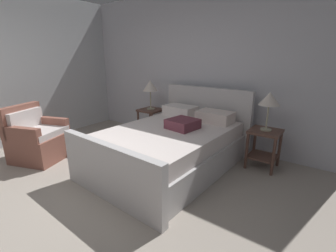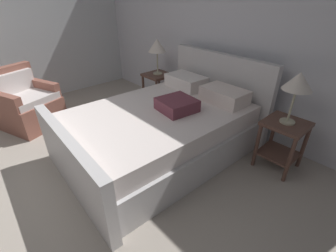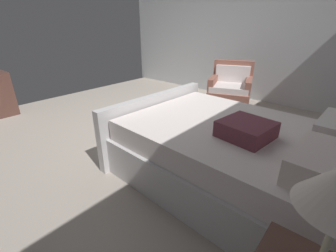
{
  "view_description": "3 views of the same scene",
  "coord_description": "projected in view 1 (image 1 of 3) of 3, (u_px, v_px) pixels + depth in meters",
  "views": [
    {
      "loc": [
        2.33,
        -1.12,
        1.65
      ],
      "look_at": [
        0.79,
        0.97,
        0.88
      ],
      "focal_mm": 24.95,
      "sensor_mm": 36.0,
      "label": 1
    },
    {
      "loc": [
        2.33,
        -0.08,
        1.84
      ],
      "look_at": [
        0.81,
        1.3,
        0.67
      ],
      "focal_mm": 25.03,
      "sensor_mm": 36.0,
      "label": 2
    },
    {
      "loc": [
        2.33,
        2.35,
        1.52
      ],
      "look_at": [
        0.84,
        1.07,
        0.65
      ],
      "focal_mm": 24.65,
      "sensor_mm": 36.0,
      "label": 3
    }
  ],
  "objects": [
    {
      "name": "nightstand_left",
      "position": [
        151.0,
        118.0,
        4.9
      ],
      "size": [
        0.44,
        0.44,
        0.6
      ],
      "color": "brown",
      "rests_on": "ground"
    },
    {
      "name": "ground_plane",
      "position": [
        62.0,
        208.0,
        2.66
      ],
      "size": [
        5.15,
        5.69,
        0.02
      ],
      "primitive_type": "cube",
      "color": "#A89D90"
    },
    {
      "name": "bed",
      "position": [
        171.0,
        145.0,
        3.57
      ],
      "size": [
        1.76,
        2.38,
        1.13
      ],
      "color": "silver",
      "rests_on": "ground"
    },
    {
      "name": "table_lamp_left",
      "position": [
        150.0,
        86.0,
        4.71
      ],
      "size": [
        0.3,
        0.3,
        0.59
      ],
      "color": "#B7B293",
      "rests_on": "nightstand_left"
    },
    {
      "name": "table_lamp_right",
      "position": [
        269.0,
        100.0,
        3.33
      ],
      "size": [
        0.3,
        0.3,
        0.56
      ],
      "color": "#B7B293",
      "rests_on": "nightstand_right"
    },
    {
      "name": "nightstand_right",
      "position": [
        264.0,
        143.0,
        3.52
      ],
      "size": [
        0.44,
        0.44,
        0.6
      ],
      "color": "brown",
      "rests_on": "ground"
    },
    {
      "name": "wall_back",
      "position": [
        195.0,
        69.0,
        4.49
      ],
      "size": [
        5.27,
        0.12,
        2.82
      ],
      "primitive_type": "cube",
      "color": "silver",
      "rests_on": "ground"
    },
    {
      "name": "armchair",
      "position": [
        37.0,
        139.0,
        3.85
      ],
      "size": [
        0.94,
        0.93,
        0.9
      ],
      "color": "#8F5647",
      "rests_on": "ground"
    }
  ]
}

